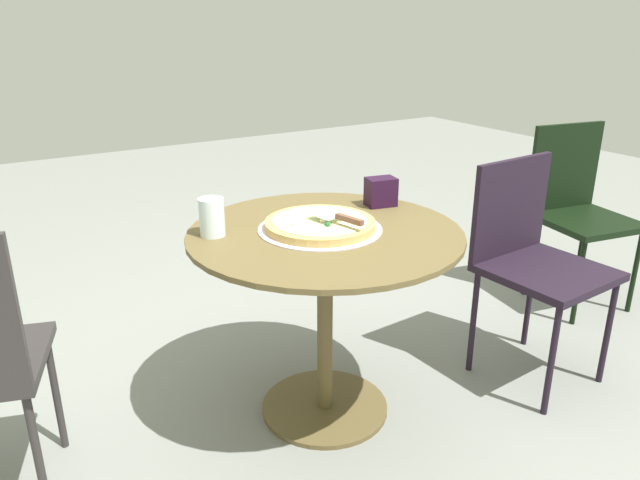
# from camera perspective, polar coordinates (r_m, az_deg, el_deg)

# --- Properties ---
(ground_plane) EXTENTS (10.00, 10.00, 0.00)m
(ground_plane) POSITION_cam_1_polar(r_m,az_deg,el_deg) (2.34, 0.44, -15.66)
(ground_plane) COLOR gray
(patio_table) EXTENTS (0.92, 0.92, 0.71)m
(patio_table) POSITION_cam_1_polar(r_m,az_deg,el_deg) (2.06, 0.48, -3.53)
(patio_table) COLOR brown
(patio_table) RESTS_ON ground
(pizza_on_tray) EXTENTS (0.42, 0.42, 0.05)m
(pizza_on_tray) POSITION_cam_1_polar(r_m,az_deg,el_deg) (2.01, -0.00, 1.45)
(pizza_on_tray) COLOR silver
(pizza_on_tray) RESTS_ON patio_table
(pizza_server) EXTENTS (0.22, 0.10, 0.02)m
(pizza_server) POSITION_cam_1_polar(r_m,az_deg,el_deg) (1.96, 1.73, 2.19)
(pizza_server) COLOR silver
(pizza_server) RESTS_ON pizza_on_tray
(drinking_cup) EXTENTS (0.08, 0.08, 0.12)m
(drinking_cup) POSITION_cam_1_polar(r_m,az_deg,el_deg) (1.97, -10.20, 2.15)
(drinking_cup) COLOR silver
(drinking_cup) RESTS_ON patio_table
(napkin_dispenser) EXTENTS (0.10, 0.12, 0.11)m
(napkin_dispenser) POSITION_cam_1_polar(r_m,az_deg,el_deg) (2.27, 5.78, 4.56)
(napkin_dispenser) COLOR black
(napkin_dispenser) RESTS_ON patio_table
(patio_chair_near) EXTENTS (0.45, 0.45, 0.86)m
(patio_chair_near) POSITION_cam_1_polar(r_m,az_deg,el_deg) (2.48, 19.45, -1.10)
(patio_chair_near) COLOR black
(patio_chair_near) RESTS_ON ground
(patio_chair_far) EXTENTS (0.48, 0.48, 0.88)m
(patio_chair_far) POSITION_cam_1_polar(r_m,az_deg,el_deg) (3.24, 23.14, 3.29)
(patio_chair_far) COLOR black
(patio_chair_far) RESTS_ON ground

